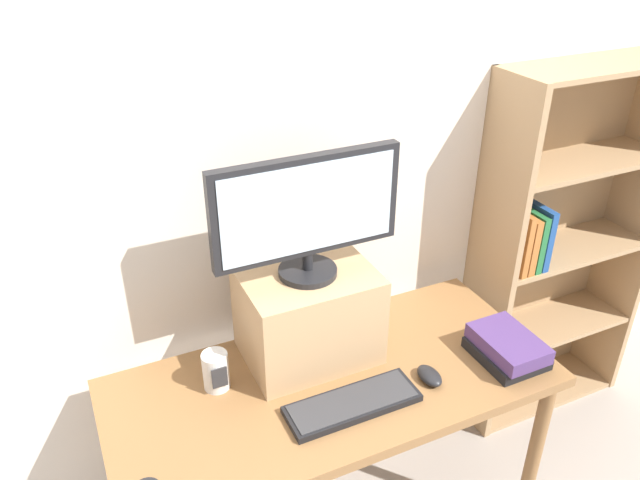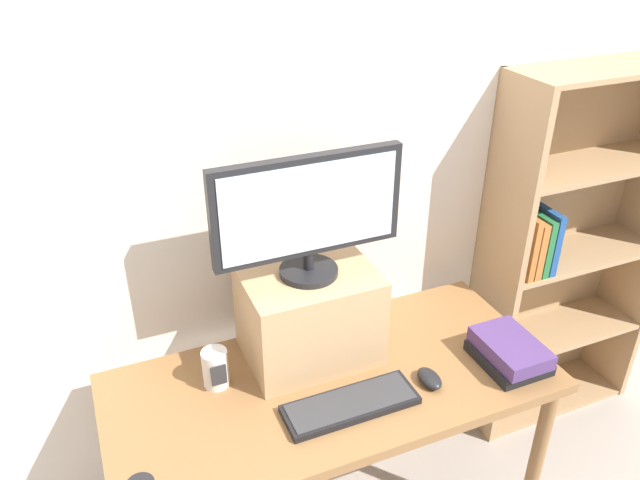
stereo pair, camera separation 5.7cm
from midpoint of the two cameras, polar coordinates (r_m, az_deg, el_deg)
name	(u,v)px [view 1 (the left image)]	position (r m, az deg, el deg)	size (l,w,h in m)	color
back_wall	(276,169)	(2.09, -4.83, 6.50)	(7.00, 0.08, 2.60)	beige
desk	(333,399)	(2.09, 0.36, -14.31)	(1.42, 0.65, 0.75)	olive
bookshelf_unit	(554,246)	(2.79, 20.09, -0.53)	(0.78, 0.28, 1.57)	tan
riser_box	(308,315)	(2.04, -1.89, -6.85)	(0.42, 0.32, 0.31)	tan
computer_monitor	(307,213)	(1.84, -2.06, 2.51)	(0.59, 0.18, 0.39)	black
keyboard	(353,403)	(1.94, 2.18, -14.70)	(0.41, 0.14, 0.02)	black
computer_mouse	(429,376)	(2.04, 9.18, -12.16)	(0.06, 0.10, 0.04)	black
book_stack	(507,348)	(2.16, 16.03, -9.45)	(0.19, 0.24, 0.09)	black
desk_speaker	(216,371)	(2.00, -10.33, -11.69)	(0.08, 0.09, 0.13)	silver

